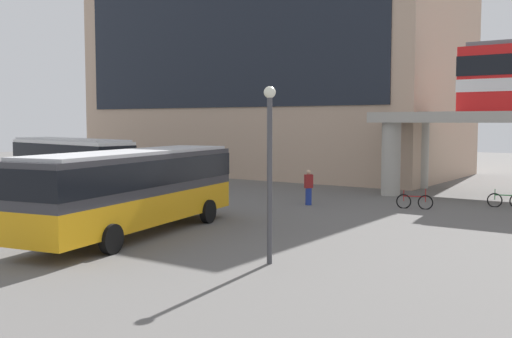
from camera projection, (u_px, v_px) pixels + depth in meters
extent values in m
plane|color=#605E5B|center=(273.00, 201.00, 32.90)|extent=(120.00, 120.00, 0.00)
cube|color=tan|center=(273.00, 55.00, 51.56)|extent=(30.56, 14.81, 19.90)
cube|color=black|center=(218.00, 33.00, 45.38)|extent=(27.50, 0.10, 11.14)
cylinder|color=#ADA89E|center=(391.00, 159.00, 35.18)|extent=(1.10, 1.10, 4.25)
cylinder|color=#ADA89E|center=(420.00, 155.00, 39.17)|extent=(1.10, 1.10, 4.25)
cube|color=orange|center=(135.00, 208.00, 22.91)|extent=(4.54, 11.27, 1.10)
cube|color=#333338|center=(134.00, 174.00, 22.81)|extent=(4.54, 11.27, 1.50)
cube|color=black|center=(134.00, 172.00, 22.80)|extent=(4.58, 11.32, 0.96)
cube|color=silver|center=(134.00, 152.00, 22.75)|extent=(4.31, 10.71, 0.12)
cylinder|color=black|center=(158.00, 208.00, 26.67)|extent=(0.46, 1.03, 1.00)
cylinder|color=black|center=(208.00, 211.00, 25.66)|extent=(0.46, 1.03, 1.00)
cylinder|color=black|center=(52.00, 233.00, 20.65)|extent=(0.46, 1.03, 1.00)
cylinder|color=black|center=(111.00, 239.00, 19.64)|extent=(0.46, 1.03, 1.00)
cube|color=teal|center=(71.00, 172.00, 38.72)|extent=(11.26, 4.25, 1.10)
cube|color=white|center=(70.00, 152.00, 38.62)|extent=(11.26, 4.25, 1.50)
cube|color=black|center=(70.00, 151.00, 38.62)|extent=(11.31, 4.30, 0.96)
cube|color=silver|center=(70.00, 140.00, 38.56)|extent=(10.70, 4.04, 0.12)
cylinder|color=black|center=(27.00, 179.00, 40.32)|extent=(1.03, 0.44, 1.00)
cylinder|color=black|center=(62.00, 176.00, 42.11)|extent=(1.03, 0.44, 1.00)
cylinder|color=black|center=(78.00, 186.00, 35.73)|extent=(1.03, 0.44, 1.00)
cylinder|color=black|center=(114.00, 183.00, 37.52)|extent=(1.03, 0.44, 1.00)
torus|color=black|center=(495.00, 200.00, 30.50)|extent=(0.73, 0.24, 0.74)
cylinder|color=#1E7F33|center=(506.00, 195.00, 30.29)|extent=(1.03, 0.31, 0.05)
cylinder|color=#1E7F33|center=(495.00, 194.00, 30.48)|extent=(0.04, 0.04, 0.55)
torus|color=black|center=(425.00, 203.00, 29.67)|extent=(0.73, 0.23, 0.74)
torus|color=black|center=(404.00, 201.00, 30.04)|extent=(0.73, 0.23, 0.74)
cylinder|color=#B21E1E|center=(415.00, 196.00, 29.83)|extent=(1.03, 0.30, 0.05)
cylinder|color=#B21E1E|center=(404.00, 196.00, 30.02)|extent=(0.04, 0.04, 0.55)
cylinder|color=#B21E1E|center=(426.00, 195.00, 29.64)|extent=(0.04, 0.04, 0.65)
cylinder|color=navy|center=(309.00, 196.00, 31.23)|extent=(0.32, 0.32, 0.88)
cube|color=maroon|center=(309.00, 181.00, 31.17)|extent=(0.43, 0.48, 0.70)
sphere|color=tan|center=(309.00, 172.00, 31.13)|extent=(0.24, 0.24, 0.24)
cylinder|color=#3F3F44|center=(270.00, 181.00, 18.17)|extent=(0.16, 0.16, 5.03)
sphere|color=silver|center=(270.00, 92.00, 17.96)|extent=(0.36, 0.36, 0.36)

